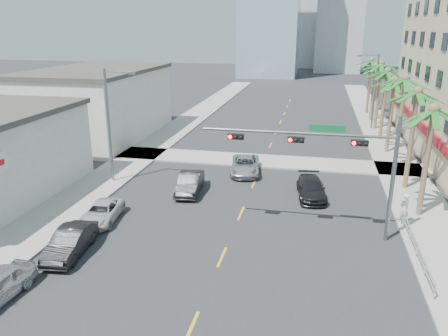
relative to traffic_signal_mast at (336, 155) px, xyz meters
name	(u,v)px	position (x,y,z in m)	size (l,w,h in m)	color
ground	(204,300)	(-5.78, -7.95, -5.06)	(260.00, 260.00, 0.00)	#262628
sidewalk_right	(404,177)	(6.22, 12.05, -4.99)	(4.00, 120.00, 0.15)	gray
sidewalk_left	(134,159)	(-17.78, 12.05, -4.99)	(4.00, 120.00, 0.15)	gray
sidewalk_cross	(263,161)	(-5.78, 14.05, -4.99)	(80.00, 4.00, 0.15)	gray
building_left_far	(98,105)	(-25.28, 20.05, -1.46)	(11.00, 18.00, 7.20)	beige
traffic_signal_mast	(336,155)	(0.00, 0.00, 0.00)	(11.12, 0.54, 7.20)	slate
palm_tree_0	(434,111)	(5.82, 4.05, 2.02)	(4.80, 4.80, 7.80)	brown
palm_tree_1	(418,93)	(5.82, 9.25, 2.37)	(4.80, 4.80, 8.16)	brown
palm_tree_2	(405,80)	(5.82, 14.45, 2.72)	(4.80, 4.80, 8.52)	brown
palm_tree_3	(395,81)	(5.82, 19.65, 2.02)	(4.80, 4.80, 7.80)	brown
palm_tree_4	(387,72)	(5.82, 24.85, 2.37)	(4.80, 4.80, 8.16)	brown
palm_tree_5	(382,64)	(5.82, 30.05, 2.72)	(4.80, 4.80, 8.52)	brown
palm_tree_6	(376,67)	(5.82, 35.25, 2.02)	(4.80, 4.80, 7.80)	brown
palm_tree_7	(372,61)	(5.82, 40.45, 2.37)	(4.80, 4.80, 8.16)	brown
streetlight_left	(111,121)	(-16.78, 6.05, 0.00)	(2.55, 0.25, 9.00)	slate
streetlight_right	(374,88)	(5.21, 30.05, 0.00)	(2.55, 0.25, 9.00)	slate
guardrail	(417,248)	(4.52, -1.95, -4.39)	(0.08, 8.08, 1.00)	silver
car_parked_mid	(70,242)	(-14.02, -5.36, -4.33)	(1.55, 4.43, 1.46)	black
car_parked_far	(102,213)	(-14.37, -1.04, -4.47)	(1.97, 4.28, 1.19)	silver
car_lane_left	(190,183)	(-10.26, 5.11, -4.31)	(1.60, 4.58, 1.51)	black
car_lane_center	(245,165)	(-6.92, 10.45, -4.35)	(2.35, 5.10, 1.42)	silver
car_lane_right	(311,188)	(-1.26, 6.01, -4.38)	(1.92, 4.73, 1.37)	black
pedestrian	(404,209)	(4.52, 2.33, -3.90)	(0.74, 0.48, 2.02)	white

